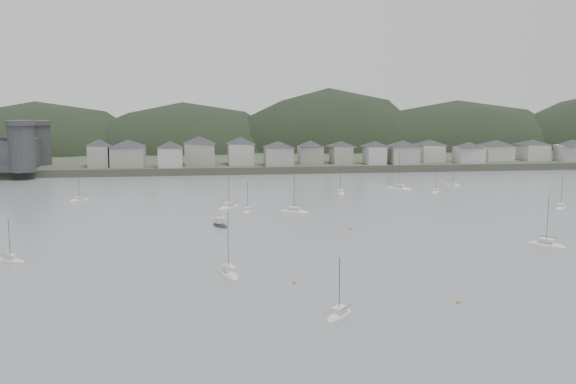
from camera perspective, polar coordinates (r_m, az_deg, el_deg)
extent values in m
plane|color=slate|center=(107.01, 5.51, -8.78)|extent=(900.00, 900.00, 0.00)
cube|color=#383D2D|center=(396.45, -4.32, 3.76)|extent=(900.00, 250.00, 3.00)
ellipsoid|color=black|center=(383.82, -20.84, 1.37)|extent=(138.98, 92.48, 81.13)
ellipsoid|color=black|center=(374.83, -9.03, 1.68)|extent=(132.08, 90.41, 79.74)
ellipsoid|color=black|center=(382.44, 3.50, 1.48)|extent=(133.88, 88.37, 101.41)
ellipsoid|color=black|center=(399.04, 14.32, 1.86)|extent=(165.81, 81.78, 82.55)
cylinder|color=#2D2E30|center=(274.88, -22.16, 3.51)|extent=(10.00, 10.00, 18.00)
cylinder|color=#2D2E30|center=(302.05, -20.85, 3.83)|extent=(10.00, 10.00, 17.00)
cube|color=#2D2E30|center=(288.64, -21.45, 3.13)|extent=(3.50, 30.00, 12.00)
cube|color=gray|center=(285.56, -16.06, 2.99)|extent=(8.34, 12.91, 8.59)
pyramid|color=#2A292F|center=(285.14, -16.11, 4.15)|extent=(15.78, 15.78, 3.01)
cube|color=gray|center=(283.49, -13.74, 3.01)|extent=(13.68, 13.35, 8.36)
pyramid|color=#2A292F|center=(283.07, -13.78, 4.15)|extent=(20.07, 20.07, 2.93)
cube|color=#BBB7B0|center=(276.93, -10.19, 2.97)|extent=(9.78, 10.20, 8.08)
pyramid|color=#2A292F|center=(276.51, -10.22, 4.10)|extent=(14.83, 14.83, 2.83)
cube|color=gray|center=(286.23, -7.70, 3.29)|extent=(12.59, 13.33, 9.09)
pyramid|color=#2A292F|center=(285.80, -7.72, 4.51)|extent=(19.24, 19.24, 3.18)
cube|color=#BBB7B0|center=(285.28, -4.12, 3.30)|extent=(10.74, 12.17, 8.87)
pyramid|color=#2A292F|center=(284.85, -4.13, 4.50)|extent=(17.01, 17.01, 3.10)
cube|color=gray|center=(280.25, -0.83, 3.12)|extent=(11.63, 12.09, 7.69)
pyramid|color=#2A292F|center=(279.85, -0.83, 4.17)|extent=(17.61, 17.61, 2.69)
cube|color=gray|center=(291.03, 1.96, 3.27)|extent=(10.37, 9.35, 7.44)
pyramid|color=#2A292F|center=(290.65, 1.97, 4.26)|extent=(14.65, 14.65, 2.60)
cube|color=gray|center=(291.25, 4.64, 3.23)|extent=(8.24, 12.20, 7.22)
pyramid|color=#2A292F|center=(290.89, 4.65, 4.19)|extent=(15.17, 15.17, 2.53)
cube|color=#BBB7B0|center=(289.49, 7.55, 3.18)|extent=(8.06, 10.91, 7.46)
pyramid|color=#2A292F|center=(289.11, 7.57, 4.18)|extent=(14.08, 14.08, 2.61)
cube|color=gray|center=(291.56, 9.97, 3.18)|extent=(11.73, 11.78, 7.66)
pyramid|color=#2A292F|center=(291.18, 9.99, 4.20)|extent=(17.46, 17.46, 2.68)
cube|color=#BBB7B0|center=(305.97, 12.23, 3.32)|extent=(10.19, 13.02, 7.33)
pyramid|color=#2A292F|center=(305.62, 12.26, 4.24)|extent=(17.23, 17.23, 2.57)
cube|color=#BBB7B0|center=(303.28, 15.46, 3.12)|extent=(11.70, 9.81, 6.88)
pyramid|color=#2A292F|center=(302.94, 15.49, 4.00)|extent=(15.97, 15.97, 2.41)
cube|color=#BBB7B0|center=(318.24, 17.62, 3.27)|extent=(12.83, 12.48, 7.00)
pyramid|color=#2A292F|center=(317.91, 17.66, 4.11)|extent=(18.79, 18.79, 2.45)
cube|color=#BBB7B0|center=(326.96, 20.49, 3.25)|extent=(11.07, 13.50, 6.97)
pyramid|color=#2A292F|center=(326.64, 20.54, 4.07)|extent=(18.25, 18.25, 2.44)
cube|color=#BBB7B0|center=(327.86, 23.49, 3.14)|extent=(13.75, 9.12, 7.34)
pyramid|color=#2A292F|center=(327.53, 23.54, 4.00)|extent=(16.97, 16.97, 2.57)
ellipsoid|color=silver|center=(217.12, 4.58, -0.15)|extent=(2.59, 7.77, 1.55)
cube|color=silver|center=(216.97, 4.59, 0.13)|extent=(1.74, 2.73, 0.70)
cylinder|color=#3F3F42|center=(216.47, 4.60, 1.15)|extent=(0.12, 0.12, 9.67)
cylinder|color=#3F3F42|center=(218.24, 4.50, 0.32)|extent=(0.15, 3.48, 0.10)
ellipsoid|color=silver|center=(150.34, 21.55, -4.37)|extent=(7.93, 8.39, 1.75)
cube|color=silver|center=(150.10, 21.57, -3.93)|extent=(3.48, 3.57, 0.70)
cylinder|color=#3F3F42|center=(149.29, 21.66, -2.26)|extent=(0.12, 0.12, 10.94)
cylinder|color=#3F3F42|center=(151.50, 21.71, -3.62)|extent=(2.70, 3.00, 0.10)
ellipsoid|color=silver|center=(96.20, 4.47, -10.69)|extent=(6.02, 6.66, 1.36)
cube|color=silver|center=(95.89, 4.47, -10.13)|extent=(2.68, 2.80, 0.70)
cylinder|color=#3F3F42|center=(94.88, 4.49, -8.16)|extent=(0.12, 0.12, 8.53)
cylinder|color=#3F3F42|center=(95.01, 5.06, -9.96)|extent=(2.03, 2.43, 0.10)
ellipsoid|color=silver|center=(225.27, 12.73, -0.03)|extent=(5.38, 6.31, 1.27)
cube|color=silver|center=(225.14, 12.74, 0.21)|extent=(2.44, 2.61, 0.70)
cylinder|color=#3F3F42|center=(224.74, 12.76, 1.01)|extent=(0.12, 0.12, 7.92)
cylinder|color=#3F3F42|center=(225.69, 12.50, 0.37)|extent=(1.77, 2.36, 0.10)
ellipsoid|color=silver|center=(212.21, -17.70, -0.70)|extent=(6.58, 6.24, 1.38)
cube|color=silver|center=(212.07, -17.71, -0.44)|extent=(2.80, 2.74, 0.70)
cylinder|color=#3F3F42|center=(211.61, -17.75, 0.49)|extent=(0.12, 0.12, 8.60)
cylinder|color=#3F3F42|center=(211.03, -17.51, -0.32)|extent=(2.37, 2.15, 0.10)
ellipsoid|color=silver|center=(118.04, -5.20, -7.14)|extent=(4.82, 9.29, 1.77)
cube|color=silver|center=(117.74, -5.21, -6.58)|extent=(2.62, 3.47, 0.70)
cylinder|color=#3F3F42|center=(116.68, -5.23, -4.44)|extent=(0.12, 0.12, 11.09)
cylinder|color=#3F3F42|center=(116.08, -5.36, -6.52)|extent=(1.03, 3.91, 0.10)
ellipsoid|color=silver|center=(181.07, 0.54, -1.77)|extent=(8.98, 6.91, 1.76)
cube|color=silver|center=(180.87, 0.54, -1.40)|extent=(3.63, 3.23, 0.70)
cylinder|color=#3F3F42|center=(180.19, 0.54, 0.00)|extent=(0.12, 0.12, 10.97)
cylinder|color=#3F3F42|center=(181.77, 0.92, -1.18)|extent=(3.44, 2.11, 0.10)
ellipsoid|color=silver|center=(182.22, -3.52, -1.72)|extent=(4.01, 6.85, 1.30)
cube|color=silver|center=(182.06, -3.52, -1.43)|extent=(2.07, 2.62, 0.70)
cylinder|color=#3F3F42|center=(181.55, -3.53, -0.41)|extent=(0.12, 0.12, 8.15)
cylinder|color=#3F3F42|center=(183.05, -3.66, -1.20)|extent=(1.01, 2.82, 0.10)
ellipsoid|color=silver|center=(189.02, -5.15, -1.39)|extent=(8.11, 8.76, 1.81)
cube|color=silver|center=(188.82, -5.15, -1.02)|extent=(3.58, 3.71, 0.70)
cylinder|color=#3F3F42|center=(188.16, -5.17, 0.36)|extent=(0.12, 0.12, 11.33)
cylinder|color=#3F3F42|center=(187.57, -4.81, -0.91)|extent=(2.73, 3.16, 0.10)
ellipsoid|color=silver|center=(202.88, 22.64, -1.33)|extent=(7.10, 7.51, 1.57)
cube|color=silver|center=(202.72, 22.66, -1.03)|extent=(3.12, 3.19, 0.70)
cylinder|color=#3F3F42|center=(202.18, 22.72, 0.08)|extent=(0.12, 0.12, 9.80)
cylinder|color=#3F3F42|center=(203.06, 22.29, -0.84)|extent=(2.43, 2.69, 0.10)
ellipsoid|color=silver|center=(230.55, 9.62, 0.24)|extent=(9.32, 9.42, 2.01)
cube|color=silver|center=(230.38, 9.62, 0.56)|extent=(4.04, 4.06, 0.70)
cylinder|color=#3F3F42|center=(229.78, 9.65, 1.83)|extent=(0.12, 0.12, 12.55)
cylinder|color=#3F3F42|center=(228.71, 9.42, 0.65)|extent=(3.23, 3.30, 0.10)
ellipsoid|color=silver|center=(137.67, -22.98, -5.56)|extent=(6.71, 4.85, 1.30)
cube|color=silver|center=(137.46, -23.00, -5.17)|extent=(2.67, 2.32, 0.70)
cylinder|color=#3F3F42|center=(136.79, -23.08, -3.84)|extent=(0.12, 0.12, 8.11)
cylinder|color=#3F3F42|center=(137.11, -23.49, -5.00)|extent=(2.63, 1.44, 0.10)
ellipsoid|color=silver|center=(244.68, 14.15, 0.55)|extent=(5.29, 8.02, 1.53)
cube|color=silver|center=(244.55, 14.15, 0.80)|extent=(2.61, 3.13, 0.70)
cylinder|color=#3F3F42|center=(244.11, 14.19, 1.70)|extent=(0.12, 0.12, 9.59)
cylinder|color=#3F3F42|center=(243.11, 14.15, 0.89)|extent=(1.46, 3.21, 0.10)
ellipsoid|color=black|center=(162.58, -5.93, -2.94)|extent=(4.82, 7.32, 1.51)
cube|color=silver|center=(162.32, -5.94, -2.45)|extent=(2.55, 2.63, 1.40)
cylinder|color=#3F3F42|center=(162.16, -5.94, -2.14)|extent=(0.10, 0.10, 1.20)
sphere|color=#C88542|center=(158.52, 5.45, -3.18)|extent=(0.70, 0.70, 0.70)
sphere|color=#C88542|center=(232.26, 12.47, 0.24)|extent=(0.70, 0.70, 0.70)
sphere|color=#C88542|center=(105.13, 14.60, -9.23)|extent=(0.70, 0.70, 0.70)
sphere|color=#C88542|center=(112.15, 0.56, -7.87)|extent=(0.70, 0.70, 0.70)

